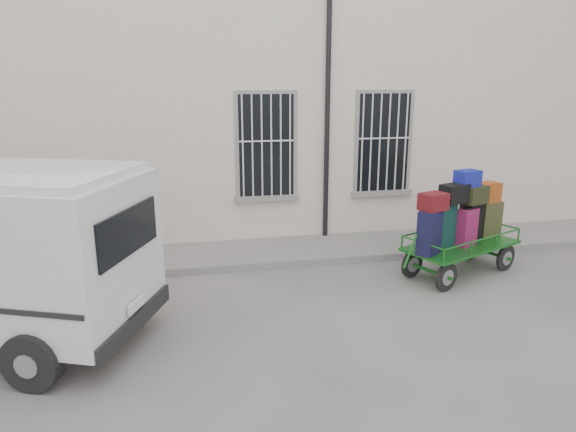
# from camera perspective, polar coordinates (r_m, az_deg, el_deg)

# --- Properties ---
(ground) EXTENTS (80.00, 80.00, 0.00)m
(ground) POSITION_cam_1_polar(r_m,az_deg,el_deg) (9.11, 3.28, -8.69)
(ground) COLOR #61615C
(ground) RESTS_ON ground
(building) EXTENTS (24.00, 5.15, 6.00)m
(building) POSITION_cam_1_polar(r_m,az_deg,el_deg) (13.75, -2.50, 12.22)
(building) COLOR beige
(building) RESTS_ON ground
(sidewalk) EXTENTS (24.00, 1.70, 0.15)m
(sidewalk) POSITION_cam_1_polar(r_m,az_deg,el_deg) (11.08, 0.39, -3.87)
(sidewalk) COLOR slate
(sidewalk) RESTS_ON ground
(luggage_cart) EXTENTS (2.72, 1.88, 2.02)m
(luggage_cart) POSITION_cam_1_polar(r_m,az_deg,el_deg) (10.25, 18.67, -0.78)
(luggage_cart) COLOR black
(luggage_cart) RESTS_ON ground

